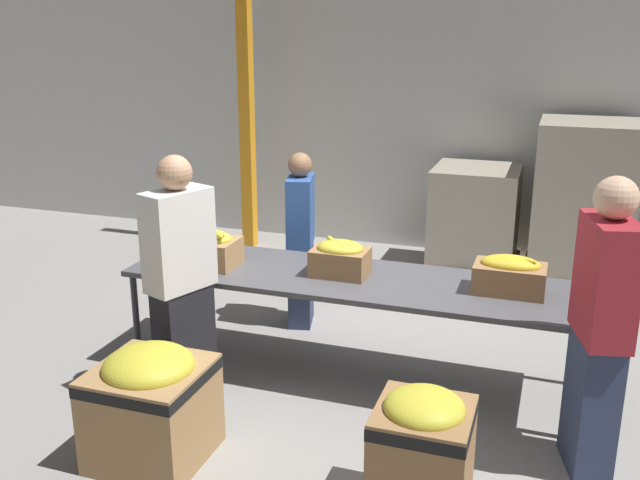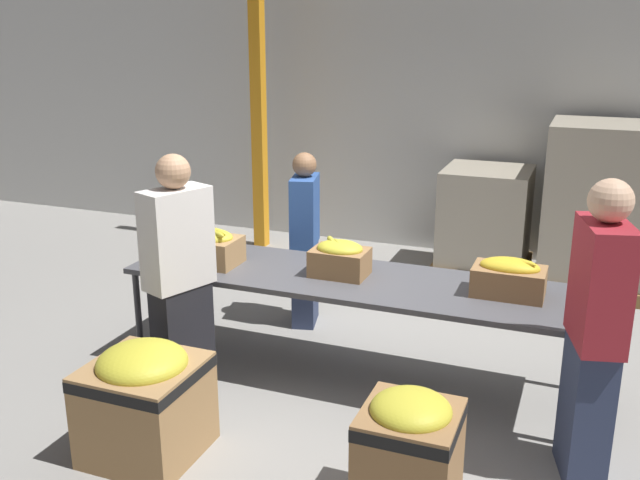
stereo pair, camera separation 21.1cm
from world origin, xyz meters
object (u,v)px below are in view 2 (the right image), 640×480
volunteer_0 (180,280)px  donation_bin_0 (145,397)px  volunteer_1 (594,336)px  pallet_stack_1 (595,207)px  banana_box_0 (207,246)px  pallet_stack_2 (485,222)px  banana_box_2 (509,277)px  banana_box_1 (340,258)px  sorting_table (349,283)px  support_pillar (258,76)px  volunteer_2 (305,241)px  donation_bin_1 (409,453)px

volunteer_0 → donation_bin_0: bearing=-145.3°
volunteer_0 → volunteer_1: bearing=-68.5°
volunteer_0 → pallet_stack_1: (2.64, 3.44, -0.05)m
banana_box_0 → pallet_stack_2: bearing=59.7°
banana_box_2 → volunteer_1: size_ratio=0.27×
banana_box_1 → banana_box_2: (1.21, 0.04, -0.00)m
banana_box_2 → pallet_stack_1: (0.51, 2.70, -0.11)m
sorting_table → support_pillar: 3.68m
donation_bin_0 → support_pillar: 4.66m
volunteer_0 → volunteer_1: volunteer_1 is taller
volunteer_0 → donation_bin_0: size_ratio=2.40×
volunteer_0 → donation_bin_0: 0.90m
volunteer_2 → pallet_stack_2: bearing=133.6°
volunteer_2 → donation_bin_0: volunteer_2 is taller
volunteer_1 → support_pillar: 5.21m
sorting_table → donation_bin_0: 1.68m
volunteer_1 → banana_box_0: bearing=64.4°
donation_bin_0 → support_pillar: bearing=106.6°
donation_bin_1 → support_pillar: bearing=124.7°
volunteer_1 → donation_bin_0: 2.67m
banana_box_2 → banana_box_1: bearing=-178.3°
pallet_stack_2 → support_pillar: bearing=-179.7°
volunteer_0 → banana_box_0: bearing=32.3°
banana_box_0 → support_pillar: size_ratio=0.12×
banana_box_1 → donation_bin_1: banana_box_1 is taller
banana_box_1 → volunteer_2: volunteer_2 is taller
sorting_table → pallet_stack_2: (0.56, 2.78, -0.20)m
volunteer_2 → pallet_stack_1: (2.32, 1.93, 0.05)m
donation_bin_0 → donation_bin_1: size_ratio=0.99×
donation_bin_1 → pallet_stack_2: 4.21m
banana_box_2 → volunteer_0: (-2.13, -0.74, -0.05)m
pallet_stack_2 → donation_bin_0: bearing=-108.3°
volunteer_1 → support_pillar: size_ratio=0.45×
banana_box_1 → banana_box_2: banana_box_1 is taller
banana_box_2 → support_pillar: size_ratio=0.12×
volunteer_0 → volunteer_2: size_ratio=1.14×
banana_box_2 → volunteer_2: (-1.81, 0.76, -0.16)m
banana_box_0 → volunteer_1: size_ratio=0.28×
banana_box_1 → donation_bin_1: size_ratio=0.55×
banana_box_0 → pallet_stack_2: size_ratio=0.44×
banana_box_2 → donation_bin_0: banana_box_2 is taller
banana_box_1 → banana_box_2: 1.21m
volunteer_1 → support_pillar: bearing=33.4°
banana_box_2 → donation_bin_1: 1.59m
sorting_table → pallet_stack_2: bearing=78.6°
pallet_stack_1 → support_pillar: bearing=179.7°
donation_bin_1 → pallet_stack_2: (-0.27, 4.20, 0.16)m
sorting_table → volunteer_2: size_ratio=2.16×
sorting_table → donation_bin_0: bearing=-120.1°
banana_box_1 → pallet_stack_1: size_ratio=0.25×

